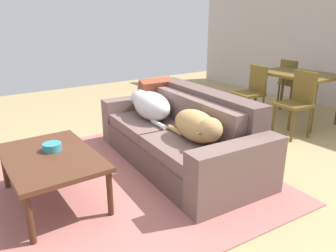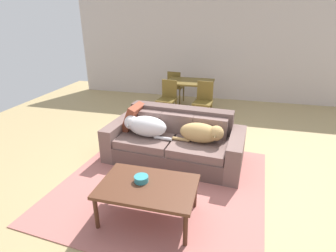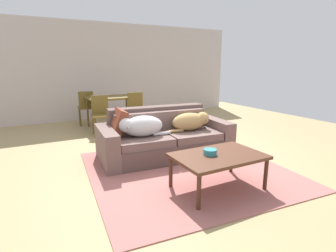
% 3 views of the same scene
% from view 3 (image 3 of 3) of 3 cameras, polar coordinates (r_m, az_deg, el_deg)
% --- Properties ---
extents(ground_plane, '(10.00, 10.00, 0.00)m').
position_cam_3_polar(ground_plane, '(4.64, 2.56, -6.44)').
color(ground_plane, tan).
extents(back_partition, '(8.00, 0.12, 2.70)m').
position_cam_3_polar(back_partition, '(8.08, -12.21, 11.43)').
color(back_partition, beige).
rests_on(back_partition, ground).
extents(area_rug, '(3.01, 2.98, 0.01)m').
position_cam_3_polar(area_rug, '(4.06, 4.10, -9.34)').
color(area_rug, '#AF665F').
rests_on(area_rug, ground).
extents(couch, '(2.27, 1.17, 0.82)m').
position_cam_3_polar(couch, '(4.60, -0.91, -2.59)').
color(couch, brown).
rests_on(couch, ground).
extents(dog_on_left_cushion, '(0.82, 0.41, 0.33)m').
position_cam_3_polar(dog_on_left_cushion, '(4.22, -5.86, -0.01)').
color(dog_on_left_cushion, silver).
rests_on(dog_on_left_cushion, couch).
extents(dog_on_right_cushion, '(0.79, 0.39, 0.31)m').
position_cam_3_polar(dog_on_right_cushion, '(4.62, 5.04, 1.04)').
color(dog_on_right_cushion, tan).
rests_on(dog_on_right_cushion, couch).
extents(throw_pillow_by_left_arm, '(0.32, 0.47, 0.46)m').
position_cam_3_polar(throw_pillow_by_left_arm, '(4.35, -10.81, 0.63)').
color(throw_pillow_by_left_arm, brown).
rests_on(throw_pillow_by_left_arm, couch).
extents(coffee_table, '(1.11, 0.73, 0.46)m').
position_cam_3_polar(coffee_table, '(3.39, 10.76, -6.80)').
color(coffee_table, '#542E1D').
rests_on(coffee_table, ground).
extents(bowl_on_coffee_table, '(0.17, 0.17, 0.07)m').
position_cam_3_polar(bowl_on_coffee_table, '(3.35, 9.03, -5.53)').
color(bowl_on_coffee_table, teal).
rests_on(bowl_on_coffee_table, coffee_table).
extents(dining_table, '(1.13, 0.82, 0.78)m').
position_cam_3_polar(dining_table, '(6.71, -12.10, 5.48)').
color(dining_table, brown).
rests_on(dining_table, ground).
extents(dining_chair_near_left, '(0.45, 0.45, 0.88)m').
position_cam_3_polar(dining_chair_near_left, '(6.08, -14.25, 2.73)').
color(dining_chair_near_left, brown).
rests_on(dining_chair_near_left, ground).
extents(dining_chair_near_right, '(0.44, 0.44, 0.91)m').
position_cam_3_polar(dining_chair_near_right, '(6.29, -6.72, 3.51)').
color(dining_chair_near_right, brown).
rests_on(dining_chair_near_right, ground).
extents(dining_chair_far_left, '(0.44, 0.44, 0.88)m').
position_cam_3_polar(dining_chair_far_left, '(7.18, -17.19, 4.13)').
color(dining_chair_far_left, brown).
rests_on(dining_chair_far_left, ground).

